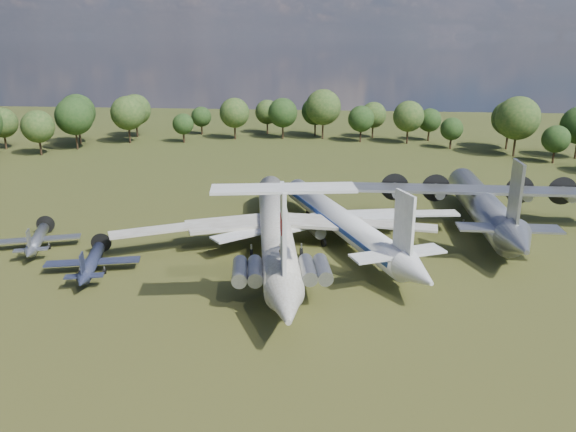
# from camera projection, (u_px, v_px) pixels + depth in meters

# --- Properties ---
(ground) EXTENTS (300.00, 300.00, 0.00)m
(ground) POSITION_uv_depth(u_px,v_px,m) (242.00, 246.00, 76.48)
(ground) COLOR #1F3612
(ground) RESTS_ON ground
(il62_airliner) EXTENTS (51.50, 62.07, 5.47)m
(il62_airliner) POSITION_uv_depth(u_px,v_px,m) (276.00, 232.00, 73.62)
(il62_airliner) COLOR silver
(il62_airliner) RESTS_ON ground
(tu104_jet) EXTENTS (53.11, 59.01, 4.83)m
(tu104_jet) POSITION_uv_depth(u_px,v_px,m) (340.00, 225.00, 77.48)
(tu104_jet) COLOR silver
(tu104_jet) RESTS_ON ground
(an12_transport) EXTENTS (39.35, 43.86, 5.71)m
(an12_transport) POSITION_uv_depth(u_px,v_px,m) (482.00, 209.00, 83.04)
(an12_transport) COLOR #929499
(an12_transport) RESTS_ON ground
(small_prop_west) EXTENTS (14.49, 17.40, 2.22)m
(small_prop_west) POSITION_uv_depth(u_px,v_px,m) (92.00, 265.00, 67.36)
(small_prop_west) COLOR black
(small_prop_west) RESTS_ON ground
(small_prop_northwest) EXTENTS (15.10, 17.49, 2.16)m
(small_prop_northwest) POSITION_uv_depth(u_px,v_px,m) (38.00, 242.00, 75.06)
(small_prop_northwest) COLOR #9D9FA4
(small_prop_northwest) RESTS_ON ground
(person_on_il62) EXTENTS (0.69, 0.49, 1.76)m
(person_on_il62) POSITION_uv_depth(u_px,v_px,m) (282.00, 249.00, 57.96)
(person_on_il62) COLOR #967B4C
(person_on_il62) RESTS_ON il62_airliner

